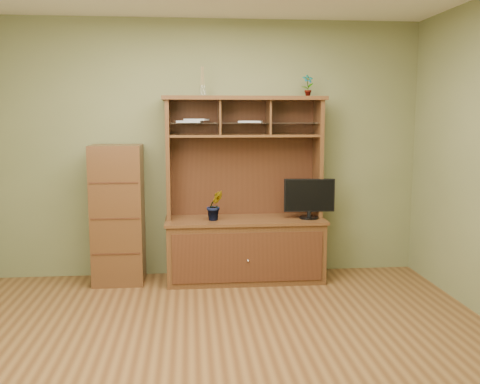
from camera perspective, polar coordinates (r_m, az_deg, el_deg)
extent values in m
cube|color=#523117|center=(4.08, -1.94, -16.69)|extent=(4.50, 4.00, 0.02)
cube|color=#5F643B|center=(5.72, -3.24, 4.58)|extent=(4.50, 0.02, 2.70)
cube|color=#5F643B|center=(1.73, 1.93, -3.46)|extent=(4.50, 0.02, 2.70)
cube|color=#452913|center=(5.60, 0.53, -6.26)|extent=(1.60, 0.55, 0.62)
cube|color=#351A0E|center=(5.33, 0.85, -7.00)|extent=(1.50, 0.01, 0.50)
sphere|color=silver|center=(5.33, 0.86, -7.36)|extent=(0.02, 0.02, 0.02)
cube|color=#452913|center=(5.53, 0.54, -3.00)|extent=(1.64, 0.59, 0.03)
cube|color=#452913|center=(5.52, -7.66, 3.62)|extent=(0.04, 0.35, 1.25)
cube|color=#452913|center=(5.68, 8.31, 3.72)|extent=(0.04, 0.35, 1.25)
cube|color=#351A0E|center=(5.71, 0.27, 3.83)|extent=(1.52, 0.02, 1.25)
cube|color=#452913|center=(5.53, 0.44, 9.97)|extent=(1.66, 0.40, 0.04)
cube|color=#452913|center=(5.53, 0.44, 6.03)|extent=(1.52, 0.32, 0.02)
cube|color=#452913|center=(5.51, -2.21, 7.95)|extent=(0.02, 0.31, 0.35)
cube|color=#452913|center=(5.56, 3.06, 7.95)|extent=(0.02, 0.31, 0.35)
cube|color=silver|center=(5.52, 0.45, 7.37)|extent=(1.50, 0.27, 0.01)
cylinder|color=black|center=(5.58, 7.37, -2.71)|extent=(0.20, 0.20, 0.02)
cylinder|color=black|center=(5.57, 7.38, -2.29)|extent=(0.04, 0.04, 0.06)
cube|color=black|center=(5.54, 7.41, -0.34)|extent=(0.52, 0.07, 0.34)
imported|color=#3A5F20|center=(5.42, -2.70, -1.43)|extent=(0.20, 0.17, 0.31)
imported|color=#336122|center=(5.64, 7.23, 11.22)|extent=(0.13, 0.09, 0.23)
cylinder|color=silver|center=(5.51, -4.02, 10.71)|extent=(0.06, 0.06, 0.11)
cylinder|color=olive|center=(5.52, -4.04, 12.24)|extent=(0.04, 0.04, 0.19)
cube|color=#B6B6BB|center=(5.50, -5.39, 7.48)|extent=(0.27, 0.23, 0.02)
cube|color=#B6B6BB|center=(5.50, -4.65, 7.70)|extent=(0.27, 0.24, 0.02)
cube|color=#B6B6BB|center=(5.54, 1.12, 7.51)|extent=(0.27, 0.23, 0.02)
cube|color=#452913|center=(5.59, -12.88, -2.34)|extent=(0.51, 0.45, 1.41)
cube|color=#351A0E|center=(5.44, -13.07, -6.45)|extent=(0.47, 0.01, 0.02)
cube|color=#351A0E|center=(5.36, -13.19, -2.78)|extent=(0.47, 0.01, 0.01)
cube|color=#351A0E|center=(5.31, -13.31, 0.97)|extent=(0.47, 0.01, 0.02)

